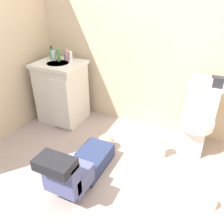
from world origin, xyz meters
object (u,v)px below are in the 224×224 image
Objects in this scene: toilet_paper_roll at (210,203)px; faucet at (65,56)px; bottle_clear at (54,56)px; bottle_white at (71,56)px; bottle_green at (59,55)px; paper_towel_roll at (161,148)px; soap_dispenser at (52,53)px; toilet at (198,120)px; toiletry_bag at (217,82)px; tissue_box at (202,80)px; bottle_pink at (67,55)px; person_plumber at (82,164)px; vanity_cabinet at (62,92)px.

faucet is at bearing 156.61° from toilet_paper_roll.
bottle_white is (0.20, 0.08, 0.00)m from bottle_clear.
bottle_green is 0.67× the size of paper_towel_roll.
soap_dispenser is 1.35× the size of bottle_clear.
faucet is at bearing 165.44° from paper_towel_roll.
toilet is 6.05× the size of toiletry_bag.
bottle_white reaches higher than tissue_box.
bottle_pink is 1.18× the size of bottle_white.
tissue_box is 0.84m from paper_towel_roll.
bottle_white is (-1.61, -0.04, 0.08)m from tissue_box.
toiletry_bag reaches higher than person_plumber.
faucet reaches higher than tissue_box.
vanity_cabinet reaches higher than toilet_paper_roll.
bottle_green is (-1.90, -0.11, 0.09)m from toiletry_bag.
person_plumber is 6.42× the size of soap_dispenser.
toilet is 3.27× the size of paper_towel_roll.
paper_towel_roll is (1.36, -0.37, -0.77)m from bottle_white.
bottle_pink is at bearing 156.45° from toilet_paper_roll.
toilet_paper_roll is at bearing -80.91° from toiletry_bag.
person_plumber is 8.66× the size of bottle_clear.
tissue_box reaches higher than toilet.
bottle_green reaches higher than bottle_pink.
bottle_white reaches higher than paper_towel_roll.
bottle_white is at bearing 2.87° from soap_dispenser.
faucet is 0.19m from soap_dispenser.
tissue_box reaches higher than person_plumber.
bottle_pink reaches higher than bottle_clear.
bottle_green is at bearing 9.78° from bottle_clear.
toilet_paper_roll is (0.29, -0.90, -0.75)m from tissue_box.
bottle_green is (-0.88, 0.96, 0.72)m from person_plumber.
soap_dispenser is 1.85m from paper_towel_roll.
toiletry_bag is at bearing 0.00° from tissue_box.
person_plumber is 1.18m from toilet_paper_roll.
bottle_white is (0.14, 0.07, -0.01)m from bottle_green.
soap_dispenser is (-1.90, -0.05, 0.09)m from tissue_box.
tissue_box is 2.00× the size of toilet_paper_roll.
person_plumber is at bearing -133.84° from toiletry_bag.
toilet is 3.41× the size of tissue_box.
soap_dispenser is 0.24m from bottle_pink.
faucet reaches higher than person_plumber.
toilet is at bearing -63.57° from tissue_box.
bottle_pink is (0.16, 0.07, 0.01)m from bottle_clear.
bottle_white reaches higher than toilet.
bottle_green is at bearing 168.50° from paper_towel_roll.
toilet_paper_roll is at bearing -21.20° from bottle_green.
toiletry_bag is 1.97m from bottle_clear.
paper_towel_roll is (1.45, -0.23, -0.30)m from vanity_cabinet.
toilet is 1.93m from bottle_clear.
bottle_white is at bearing -178.77° from toiletry_bag.
faucet is 0.09× the size of person_plumber.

